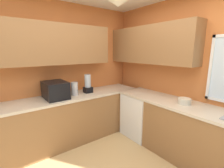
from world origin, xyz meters
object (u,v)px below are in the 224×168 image
object	(u,v)px
microwave	(55,90)
blender_appliance	(88,84)
dishwasher	(141,115)
kettle	(75,89)
bowl	(184,101)

from	to	relation	value
microwave	blender_appliance	xyz separation A→B (m)	(0.00, 0.63, 0.02)
dishwasher	kettle	xyz separation A→B (m)	(-0.64, -1.12, 0.59)
kettle	blender_appliance	size ratio (longest dim) A/B	0.68
dishwasher	bowl	size ratio (longest dim) A/B	4.34
dishwasher	bowl	world-z (taller)	bowl
microwave	blender_appliance	size ratio (longest dim) A/B	1.33
dishwasher	kettle	size ratio (longest dim) A/B	3.44
microwave	kettle	bearing A→B (deg)	86.66
microwave	kettle	xyz separation A→B (m)	(0.02, 0.34, -0.02)
microwave	blender_appliance	bearing A→B (deg)	90.00
kettle	blender_appliance	bearing A→B (deg)	93.98
bowl	blender_appliance	size ratio (longest dim) A/B	0.54
microwave	blender_appliance	world-z (taller)	blender_appliance
kettle	blender_appliance	distance (m)	0.29
dishwasher	bowl	distance (m)	0.99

